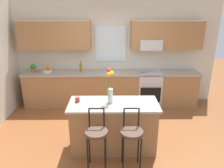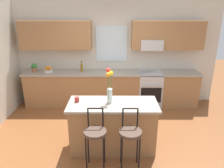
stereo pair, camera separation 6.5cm
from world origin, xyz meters
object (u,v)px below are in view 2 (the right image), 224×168
Objects in this scene: flower_vase at (109,86)px; mug_ceramic at (77,99)px; bar_stool_middle at (130,135)px; fruit_bowl_oranges at (48,70)px; bar_stool_near at (95,135)px; bottle_olive_oil at (82,68)px; oven_range at (149,89)px; kitchen_island at (113,126)px; potted_plant_small at (34,67)px.

flower_vase reaches higher than mug_ceramic.
fruit_bowl_oranges reaches higher than bar_stool_middle.
bottle_olive_oil is at bearing 102.24° from bar_stool_near.
bottle_olive_oil is (-0.17, 1.87, 0.07)m from mug_ceramic.
oven_range is 1.87m from bottle_olive_oil.
mug_ceramic is (-0.58, 0.02, -0.27)m from flower_vase.
bar_stool_near is (-0.27, -0.56, 0.17)m from kitchen_island.
mug_ceramic reaches higher than kitchen_island.
fruit_bowl_oranges reaches higher than mug_ceramic.
potted_plant_small is (-1.98, 1.90, -0.19)m from flower_vase.
mug_ceramic is (-0.64, 0.06, 0.50)m from kitchen_island.
potted_plant_small is at bearing 179.54° from oven_range.
bar_stool_middle reaches higher than mug_ceramic.
oven_range is at bearing 61.21° from flower_vase.
bar_stool_near is 3.59× the size of bottle_olive_oil.
bar_stool_near is 4.59× the size of potted_plant_small.
kitchen_island is 2.17m from bottle_olive_oil.
flower_vase is (0.21, 0.59, 0.60)m from bar_stool_near.
kitchen_island is at bearing -5.26° from mug_ceramic.
bar_stool_middle is (0.55, 0.00, 0.00)m from bar_stool_near.
bar_stool_middle is at bearing -105.71° from oven_range.
bar_stool_middle reaches higher than oven_range.
oven_range and kitchen_island have the same top height.
bar_stool_middle is 1.15m from mug_ceramic.
flower_vase is (-0.06, 0.04, 0.77)m from kitchen_island.
oven_range is at bearing 63.22° from bar_stool_near.
oven_range is at bearing 63.09° from kitchen_island.
kitchen_island is (-0.97, -1.91, 0.00)m from oven_range.
oven_range is at bearing -0.59° from fruit_bowl_oranges.
bar_stool_middle is 3.42m from potted_plant_small.
bar_stool_middle reaches higher than kitchen_island.
bar_stool_near is 11.58× the size of mug_ceramic.
fruit_bowl_oranges is (-1.41, 2.49, 0.34)m from bar_stool_near.
potted_plant_small reaches higher than kitchen_island.
flower_vase reaches higher than bar_stool_middle.
fruit_bowl_oranges is at bearing 131.03° from kitchen_island.
potted_plant_small is (-0.36, -0.00, 0.07)m from fruit_bowl_oranges.
kitchen_island is 0.77m from flower_vase.
kitchen_island is at bearing -48.97° from fruit_bowl_oranges.
bottle_olive_oil is at bearing -0.17° from fruit_bowl_oranges.
bar_stool_middle is 1.67× the size of flower_vase.
flower_vase reaches higher than potted_plant_small.
flower_vase is (-1.03, -1.87, 0.77)m from oven_range.
bar_stool_near reaches higher than oven_range.
fruit_bowl_oranges is (-1.04, 1.87, 0.01)m from mug_ceramic.
bar_stool_middle is at bearing 0.00° from bar_stool_near.
potted_plant_small is at bearing 125.44° from bar_stool_near.
oven_range is 2.27m from flower_vase.
bottle_olive_oil is at bearing 113.66° from bar_stool_middle.
bar_stool_middle is at bearing -46.99° from potted_plant_small.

